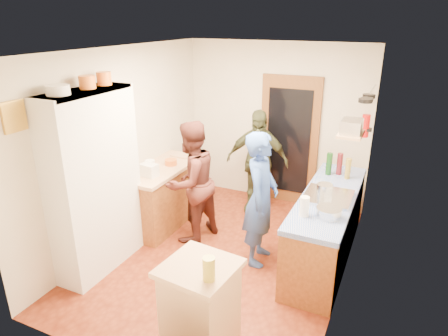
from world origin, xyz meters
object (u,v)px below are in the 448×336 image
Objects in this scene: island_base at (200,310)px; person_hob at (263,200)px; person_back at (258,162)px; person_left at (195,182)px; right_counter_base at (326,229)px; hutch_body at (95,184)px.

person_hob is (0.02, 1.59, 0.42)m from island_base.
person_back is (-0.54, 2.93, 0.40)m from island_base.
person_left is (-1.02, 1.77, 0.41)m from island_base.
right_counter_base is 1.33× the size of person_back.
hutch_body reaches higher than person_left.
person_hob is 1.05m from person_left.
hutch_body is 1.33m from person_left.
right_counter_base is at bearing 114.64° from person_left.
hutch_body reaches higher than person_back.
person_hob is (1.78, 0.89, -0.25)m from hutch_body.
person_hob is at bearing 97.27° from person_left.
right_counter_base is 2.13m from island_base.
person_hob reaches higher than person_back.
hutch_body is 2.56m from person_back.
right_counter_base is 1.29× the size of person_hob.
hutch_body reaches higher than right_counter_base.
person_hob is 1.45m from person_back.
person_left is 1.25m from person_back.
right_counter_base is 2.56× the size of island_base.
right_counter_base is at bearing 27.47° from hutch_body.
hutch_body is 1.33× the size of person_back.
hutch_body is at bearing -17.57° from person_left.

